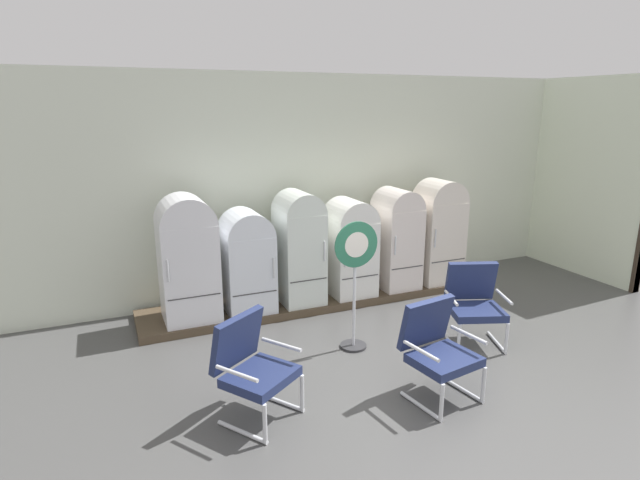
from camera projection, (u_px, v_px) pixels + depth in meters
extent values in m
cube|color=#464545|center=(446.00, 410.00, 4.95)|extent=(12.00, 10.00, 0.05)
cube|color=silver|center=(305.00, 186.00, 7.76)|extent=(11.76, 0.12, 3.30)
cube|color=#47443F|center=(304.00, 97.00, 7.43)|extent=(11.76, 0.07, 0.06)
cube|color=silver|center=(589.00, 179.00, 8.52)|extent=(0.12, 2.20, 3.30)
cube|color=#493A2A|center=(322.00, 298.00, 7.61)|extent=(5.27, 0.95, 0.11)
cube|color=silver|center=(189.00, 271.00, 6.61)|extent=(0.71, 0.68, 1.29)
cylinder|color=silver|center=(185.00, 223.00, 6.44)|extent=(0.71, 0.67, 0.71)
cube|color=#383838|center=(195.00, 297.00, 6.36)|extent=(0.65, 0.01, 0.01)
cylinder|color=silver|center=(168.00, 271.00, 6.14)|extent=(0.02, 0.02, 0.28)
cube|color=silver|center=(247.00, 272.00, 6.93)|extent=(0.65, 0.68, 1.06)
cylinder|color=silver|center=(246.00, 234.00, 6.80)|extent=(0.65, 0.67, 0.65)
cube|color=#383838|center=(255.00, 293.00, 6.68)|extent=(0.59, 0.01, 0.01)
cylinder|color=silver|center=(274.00, 268.00, 6.69)|extent=(0.02, 0.02, 0.28)
cube|color=silver|center=(299.00, 257.00, 7.20)|extent=(0.58, 0.70, 1.30)
cylinder|color=silver|center=(299.00, 212.00, 7.04)|extent=(0.58, 0.68, 0.58)
cube|color=#383838|center=(309.00, 280.00, 6.95)|extent=(0.54, 0.01, 0.01)
cylinder|color=silver|center=(324.00, 251.00, 6.93)|extent=(0.02, 0.02, 0.28)
cube|color=white|center=(350.00, 257.00, 7.53)|extent=(0.63, 0.69, 1.11)
cylinder|color=white|center=(350.00, 221.00, 7.39)|extent=(0.63, 0.68, 0.63)
cube|color=#383838|center=(360.00, 277.00, 7.27)|extent=(0.58, 0.01, 0.01)
cylinder|color=silver|center=(345.00, 257.00, 7.08)|extent=(0.02, 0.02, 0.28)
cube|color=silver|center=(396.00, 248.00, 7.81)|extent=(0.58, 0.67, 1.24)
cylinder|color=silver|center=(397.00, 208.00, 7.65)|extent=(0.58, 0.66, 0.58)
cube|color=#383838|center=(407.00, 268.00, 7.57)|extent=(0.54, 0.01, 0.01)
cylinder|color=silver|center=(395.00, 245.00, 7.37)|extent=(0.02, 0.02, 0.28)
cube|color=silver|center=(438.00, 241.00, 8.05)|extent=(0.68, 0.59, 1.29)
cylinder|color=silver|center=(440.00, 201.00, 7.89)|extent=(0.68, 0.58, 0.68)
cube|color=#383838|center=(448.00, 261.00, 7.85)|extent=(0.62, 0.01, 0.01)
cylinder|color=silver|center=(435.00, 238.00, 7.63)|extent=(0.02, 0.02, 0.28)
cylinder|color=silver|center=(242.00, 432.00, 4.53)|extent=(0.35, 0.49, 0.04)
cylinder|color=silver|center=(265.00, 423.00, 4.35)|extent=(0.06, 0.06, 0.37)
cylinder|color=silver|center=(280.00, 402.00, 5.00)|extent=(0.35, 0.49, 0.04)
cylinder|color=silver|center=(302.00, 393.00, 4.82)|extent=(0.06, 0.06, 0.37)
cube|color=#1D274E|center=(261.00, 377.00, 4.66)|extent=(0.79, 0.76, 0.09)
cube|color=#1D274E|center=(237.00, 340.00, 4.72)|extent=(0.60, 0.49, 0.51)
cylinder|color=silver|center=(237.00, 374.00, 4.35)|extent=(0.29, 0.40, 0.04)
cylinder|color=silver|center=(281.00, 345.00, 4.88)|extent=(0.29, 0.40, 0.04)
cylinder|color=silver|center=(451.00, 344.00, 6.22)|extent=(0.23, 0.54, 0.04)
cylinder|color=silver|center=(459.00, 339.00, 5.92)|extent=(0.05, 0.05, 0.37)
cylinder|color=silver|center=(497.00, 342.00, 6.25)|extent=(0.23, 0.54, 0.04)
cylinder|color=silver|center=(507.00, 338.00, 5.95)|extent=(0.05, 0.05, 0.37)
cube|color=#1D274E|center=(476.00, 312.00, 6.13)|extent=(0.75, 0.69, 0.09)
cube|color=#1D274E|center=(471.00, 281.00, 6.31)|extent=(0.63, 0.37, 0.51)
cylinder|color=silver|center=(451.00, 298.00, 6.06)|extent=(0.19, 0.44, 0.04)
cylinder|color=silver|center=(504.00, 297.00, 6.10)|extent=(0.19, 0.44, 0.04)
cylinder|color=silver|center=(421.00, 406.00, 4.92)|extent=(0.13, 0.56, 0.04)
cylinder|color=silver|center=(442.00, 402.00, 4.66)|extent=(0.05, 0.05, 0.37)
cylinder|color=silver|center=(462.00, 389.00, 5.22)|extent=(0.13, 0.56, 0.04)
cylinder|color=silver|center=(483.00, 385.00, 4.96)|extent=(0.05, 0.05, 0.37)
cube|color=#1D274E|center=(444.00, 360.00, 4.97)|extent=(0.68, 0.60, 0.09)
cube|color=#1D274E|center=(426.00, 322.00, 5.11)|extent=(0.63, 0.27, 0.51)
cylinder|color=silver|center=(421.00, 351.00, 4.75)|extent=(0.11, 0.46, 0.04)
cylinder|color=silver|center=(469.00, 335.00, 5.09)|extent=(0.11, 0.46, 0.04)
cylinder|color=#2D2D30|center=(353.00, 346.00, 6.17)|extent=(0.32, 0.32, 0.03)
cylinder|color=silver|center=(354.00, 296.00, 6.01)|extent=(0.04, 0.04, 1.27)
cylinder|color=#2A6F50|center=(356.00, 245.00, 5.82)|extent=(0.54, 0.02, 0.54)
cylinder|color=white|center=(357.00, 245.00, 5.81)|extent=(0.30, 0.00, 0.30)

